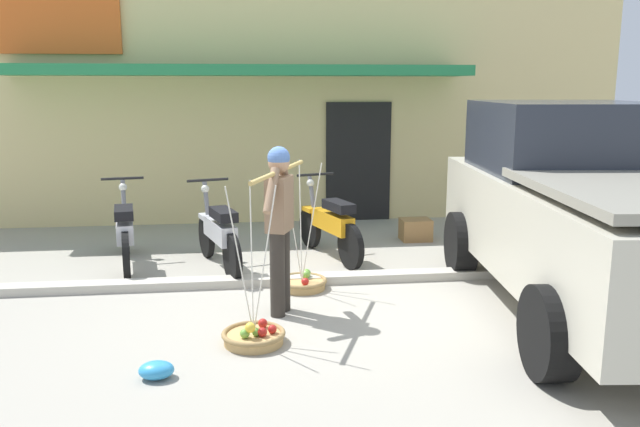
# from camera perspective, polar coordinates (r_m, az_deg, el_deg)

# --- Properties ---
(ground_plane) EXTENTS (90.00, 90.00, 0.00)m
(ground_plane) POSITION_cam_1_polar(r_m,az_deg,el_deg) (6.89, -1.81, -7.99)
(ground_plane) COLOR #9E998C
(sidewalk_curb) EXTENTS (20.00, 0.24, 0.10)m
(sidewalk_curb) POSITION_cam_1_polar(r_m,az_deg,el_deg) (7.54, -2.30, -5.88)
(sidewalk_curb) COLOR #BAB4A5
(sidewalk_curb) RESTS_ON ground
(fruit_vendor) EXTENTS (0.62, 1.54, 1.70)m
(fruit_vendor) POSITION_cam_1_polar(r_m,az_deg,el_deg) (6.37, -3.61, -0.48)
(fruit_vendor) COLOR #2D2823
(fruit_vendor) RESTS_ON ground
(fruit_basket_left_side) EXTENTS (0.58, 0.58, 1.45)m
(fruit_basket_left_side) POSITION_cam_1_polar(r_m,az_deg,el_deg) (7.36, -1.60, -6.09)
(fruit_basket_left_side) COLOR tan
(fruit_basket_left_side) RESTS_ON ground
(fruit_basket_right_side) EXTENTS (0.58, 0.58, 1.45)m
(fruit_basket_right_side) POSITION_cam_1_polar(r_m,az_deg,el_deg) (5.88, -5.88, -10.68)
(fruit_basket_right_side) COLOR tan
(fruit_basket_right_side) RESTS_ON ground
(motorcycle_nearest_shop) EXTENTS (0.55, 1.81, 1.09)m
(motorcycle_nearest_shop) POSITION_cam_1_polar(r_m,az_deg,el_deg) (8.50, -16.89, -1.57)
(motorcycle_nearest_shop) COLOR black
(motorcycle_nearest_shop) RESTS_ON ground
(motorcycle_second_in_row) EXTENTS (0.69, 1.77, 1.09)m
(motorcycle_second_in_row) POSITION_cam_1_polar(r_m,az_deg,el_deg) (8.11, -8.96, -1.81)
(motorcycle_second_in_row) COLOR black
(motorcycle_second_in_row) RESTS_ON ground
(motorcycle_third_in_row) EXTENTS (0.72, 1.76, 1.09)m
(motorcycle_third_in_row) POSITION_cam_1_polar(r_m,az_deg,el_deg) (8.53, 0.92, -1.03)
(motorcycle_third_in_row) COLOR black
(motorcycle_third_in_row) RESTS_ON ground
(parked_truck) EXTENTS (2.52, 4.87, 2.10)m
(parked_truck) POSITION_cam_1_polar(r_m,az_deg,el_deg) (7.01, 22.67, 0.20)
(parked_truck) COLOR beige
(parked_truck) RESTS_ON ground
(storefront_building) EXTENTS (13.00, 6.00, 4.20)m
(storefront_building) POSITION_cam_1_polar(r_m,az_deg,el_deg) (13.18, -7.06, 10.47)
(storefront_building) COLOR #DBC684
(storefront_building) RESTS_ON ground
(plastic_litter_bag) EXTENTS (0.28, 0.22, 0.14)m
(plastic_litter_bag) POSITION_cam_1_polar(r_m,az_deg,el_deg) (5.37, -14.31, -13.31)
(plastic_litter_bag) COLOR #3393D1
(plastic_litter_bag) RESTS_ON ground
(wooden_crate) EXTENTS (0.44, 0.36, 0.32)m
(wooden_crate) POSITION_cam_1_polar(r_m,az_deg,el_deg) (9.69, 8.47, -1.43)
(wooden_crate) COLOR olive
(wooden_crate) RESTS_ON ground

